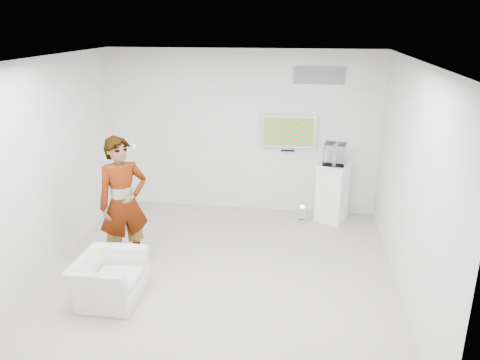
{
  "coord_description": "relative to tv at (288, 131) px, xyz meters",
  "views": [
    {
      "loc": [
        1.12,
        -5.89,
        3.48
      ],
      "look_at": [
        0.22,
        0.6,
        1.22
      ],
      "focal_mm": 35.0,
      "sensor_mm": 36.0,
      "label": 1
    }
  ],
  "objects": [
    {
      "name": "vitrine",
      "position": [
        0.83,
        -0.34,
        -0.3
      ],
      "size": [
        0.43,
        0.43,
        0.37
      ],
      "primitive_type": "cube",
      "rotation": [
        0.0,
        0.0,
        -0.18
      ],
      "color": "white",
      "rests_on": "pedestal"
    },
    {
      "name": "logo_decal",
      "position": [
        0.5,
        0.04,
        1.0
      ],
      "size": [
        0.9,
        0.02,
        0.3
      ],
      "primitive_type": "cube",
      "color": "slate",
      "rests_on": "room"
    },
    {
      "name": "floor_uplight",
      "position": [
        0.31,
        -0.49,
        -1.39
      ],
      "size": [
        0.26,
        0.26,
        0.31
      ],
      "primitive_type": "cylinder",
      "rotation": [
        0.0,
        0.0,
        -0.37
      ],
      "color": "white",
      "rests_on": "room"
    },
    {
      "name": "armchair",
      "position": [
        -2.14,
        -3.31,
        -1.26
      ],
      "size": [
        0.81,
        0.92,
        0.59
      ],
      "primitive_type": "imported",
      "rotation": [
        0.0,
        0.0,
        1.55
      ],
      "color": "white",
      "rests_on": "room"
    },
    {
      "name": "tv",
      "position": [
        0.0,
        0.0,
        0.0
      ],
      "size": [
        1.0,
        0.08,
        0.6
      ],
      "primitive_type": "cube",
      "color": "silver",
      "rests_on": "room"
    },
    {
      "name": "wii_remote",
      "position": [
        -2.13,
        -2.13,
        0.21
      ],
      "size": [
        0.1,
        0.13,
        0.03
      ],
      "primitive_type": "cube",
      "rotation": [
        0.0,
        0.0,
        0.55
      ],
      "color": "white",
      "rests_on": "person"
    },
    {
      "name": "console",
      "position": [
        0.83,
        -0.34,
        -0.36
      ],
      "size": [
        0.08,
        0.18,
        0.24
      ],
      "primitive_type": "cube",
      "rotation": [
        0.0,
        0.0,
        -0.14
      ],
      "color": "white",
      "rests_on": "pedestal"
    },
    {
      "name": "room",
      "position": [
        -0.85,
        -2.45,
        -0.05
      ],
      "size": [
        5.01,
        5.01,
        3.0
      ],
      "color": "#B3B0A4",
      "rests_on": "ground"
    },
    {
      "name": "pedestal",
      "position": [
        0.83,
        -0.34,
        -1.02
      ],
      "size": [
        0.68,
        0.68,
        1.07
      ],
      "primitive_type": "cube",
      "rotation": [
        0.0,
        0.0,
        -0.41
      ],
      "color": "white",
      "rests_on": "room"
    },
    {
      "name": "person",
      "position": [
        -2.24,
        -2.4,
        -0.57
      ],
      "size": [
        0.85,
        0.8,
        1.96
      ],
      "primitive_type": "imported",
      "rotation": [
        0.0,
        0.0,
        0.63
      ],
      "color": "white",
      "rests_on": "room"
    }
  ]
}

